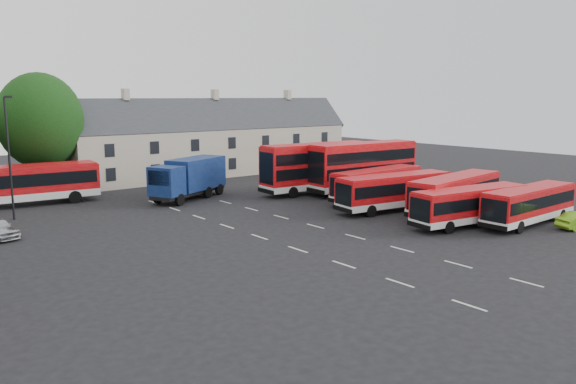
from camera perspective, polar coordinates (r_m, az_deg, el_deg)
name	(u,v)px	position (r m, az deg, el deg)	size (l,w,h in m)	color
ground	(278,243)	(36.07, -1.04, -5.20)	(140.00, 140.00, 0.00)	black
lane_markings	(288,231)	(39.09, 0.05, -4.01)	(5.15, 33.80, 0.01)	beige
terrace_houses	(216,142)	(67.75, -7.34, 5.05)	(35.70, 7.13, 10.06)	beige
bus_row_a	(529,202)	(44.50, 23.32, -0.97)	(9.73, 2.38, 2.74)	silver
bus_row_b	(471,203)	(42.58, 18.06, -1.08)	(10.02, 3.72, 2.77)	silver
bus_row_c	(455,191)	(46.47, 16.64, 0.08)	(11.02, 3.79, 3.05)	silver
bus_row_d	(395,189)	(46.76, 10.81, 0.31)	(10.72, 3.84, 2.97)	silver
bus_row_e	(377,182)	(50.71, 9.05, 1.02)	(10.25, 2.95, 2.86)	silver
bus_dd_south	(364,164)	(55.07, 7.68, 2.83)	(11.97, 3.42, 4.85)	silver
bus_dd_north	(317,165)	(54.48, 2.98, 2.79)	(11.84, 3.63, 4.78)	silver
bus_north	(22,182)	(52.94, -25.37, 0.96)	(12.48, 4.00, 3.47)	silver
box_truck	(189,177)	(51.80, -9.98, 1.55)	(8.69, 5.85, 3.66)	black
lamppost	(9,155)	(46.93, -26.47, 3.43)	(0.65, 0.39, 9.32)	black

